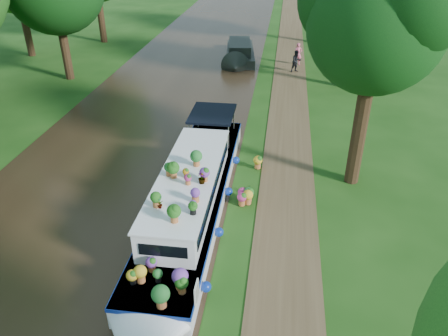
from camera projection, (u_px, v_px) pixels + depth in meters
ground at (253, 216)px, 15.86m from camera, size 100.00×100.00×0.00m
canal_water at (96, 203)px, 16.57m from camera, size 10.00×100.00×0.02m
towpath at (286, 218)px, 15.71m from camera, size 2.20×100.00×0.03m
plant_boat at (189, 198)px, 15.35m from camera, size 2.29×13.52×2.28m
tree_near_overhang at (378, 14)px, 14.76m from camera, size 5.52×5.28×8.99m
second_boat at (240, 52)px, 33.14m from camera, size 2.75×7.28×1.37m
pedestrian_pink at (298, 54)px, 31.84m from camera, size 0.63×0.47×1.56m
pedestrian_dark at (296, 61)px, 30.32m from camera, size 0.92×0.86×1.50m
verge_plant at (250, 190)px, 16.99m from camera, size 0.47×0.44×0.43m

